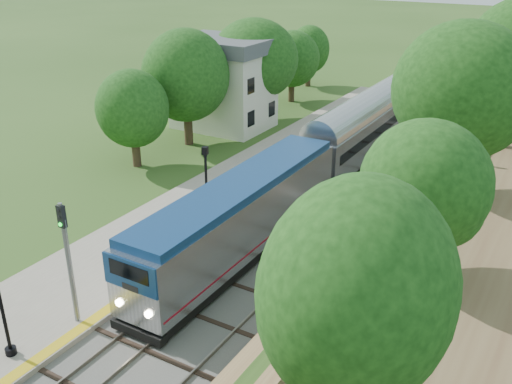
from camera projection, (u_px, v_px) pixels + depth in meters
The scene contains 12 objects.
ground at pixel (97, 375), 22.22m from camera, with size 320.00×320.00×0.00m, color #2D4C19.
trackbed at pixel (473, 83), 68.55m from camera, with size 9.50×170.00×0.28m.
platform at pixel (217, 198), 37.19m from camera, with size 6.40×68.00×0.38m, color gray.
yellow_stripe at pixel (255, 205), 35.77m from camera, with size 0.55×68.00×0.01m, color gold.
station_building at pixel (223, 82), 50.77m from camera, with size 8.60×6.60×8.00m.
signal_gantry at pixel (474, 49), 62.48m from camera, with size 8.40×0.38×6.20m.
trees_behind_platform at pixel (184, 105), 41.91m from camera, with size 7.82×53.32×7.21m.
train at pixel (471, 55), 74.42m from camera, with size 2.81×132.08×4.13m.
lamppost_mid at pixel (3, 312), 21.99m from camera, with size 0.45×0.45×4.51m.
lamppost_far at pixel (207, 192), 32.30m from camera, with size 0.48×0.48×4.83m.
signal_platform at pixel (67, 251), 23.45m from camera, with size 0.33×0.26×5.62m.
signal_farside at pixel (429, 140), 35.95m from camera, with size 0.35×0.28×6.44m.
Camera 1 is at (14.27, -11.88, 15.45)m, focal length 40.00 mm.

